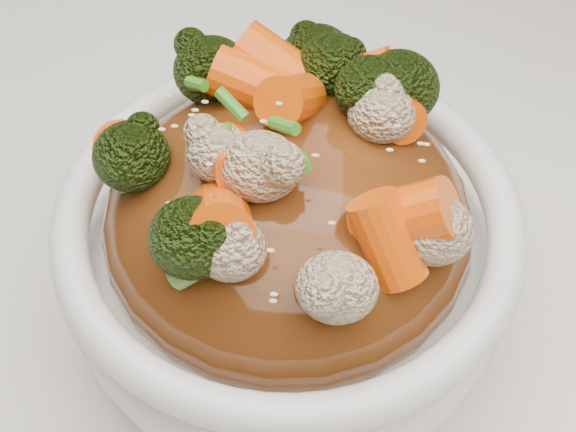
# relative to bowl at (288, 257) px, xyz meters

# --- Properties ---
(tablecloth) EXTENTS (1.20, 0.80, 0.04)m
(tablecloth) POSITION_rel_bowl_xyz_m (0.03, -0.00, -0.06)
(tablecloth) COLOR silver
(tablecloth) RESTS_ON dining_table
(bowl) EXTENTS (0.25, 0.25, 0.09)m
(bowl) POSITION_rel_bowl_xyz_m (0.00, 0.00, 0.00)
(bowl) COLOR white
(bowl) RESTS_ON tablecloth
(sauce_base) EXTENTS (0.20, 0.20, 0.10)m
(sauce_base) POSITION_rel_bowl_xyz_m (0.00, 0.00, 0.03)
(sauce_base) COLOR #55290E
(sauce_base) RESTS_ON bowl
(carrots) EXTENTS (0.20, 0.20, 0.05)m
(carrots) POSITION_rel_bowl_xyz_m (0.00, 0.00, 0.09)
(carrots) COLOR #EE5507
(carrots) RESTS_ON sauce_base
(broccoli) EXTENTS (0.20, 0.20, 0.05)m
(broccoli) POSITION_rel_bowl_xyz_m (0.00, 0.00, 0.09)
(broccoli) COLOR black
(broccoli) RESTS_ON sauce_base
(cauliflower) EXTENTS (0.20, 0.20, 0.04)m
(cauliflower) POSITION_rel_bowl_xyz_m (0.00, 0.00, 0.09)
(cauliflower) COLOR beige
(cauliflower) RESTS_ON sauce_base
(scallions) EXTENTS (0.15, 0.15, 0.02)m
(scallions) POSITION_rel_bowl_xyz_m (-0.00, 0.00, 0.10)
(scallions) COLOR #35801D
(scallions) RESTS_ON sauce_base
(sesame_seeds) EXTENTS (0.18, 0.18, 0.01)m
(sesame_seeds) POSITION_rel_bowl_xyz_m (0.00, 0.00, 0.10)
(sesame_seeds) COLOR beige
(sesame_seeds) RESTS_ON sauce_base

